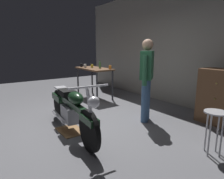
# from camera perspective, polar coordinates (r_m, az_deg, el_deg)

# --- Properties ---
(ground_plane) EXTENTS (12.00, 12.00, 0.00)m
(ground_plane) POSITION_cam_1_polar(r_m,az_deg,el_deg) (4.03, -8.75, -10.14)
(ground_plane) COLOR slate
(back_wall) EXTENTS (8.00, 0.12, 3.10)m
(back_wall) POSITION_cam_1_polar(r_m,az_deg,el_deg) (5.56, 18.01, 11.86)
(back_wall) COLOR gray
(back_wall) RESTS_ON ground_plane
(workbench) EXTENTS (1.30, 0.64, 0.90)m
(workbench) POSITION_cam_1_polar(r_m,az_deg,el_deg) (6.01, -5.15, 5.09)
(workbench) COLOR brown
(workbench) RESTS_ON ground_plane
(motorcycle) EXTENTS (2.19, 0.60, 1.00)m
(motorcycle) POSITION_cam_1_polar(r_m,az_deg,el_deg) (3.60, -11.57, -5.43)
(motorcycle) COLOR black
(motorcycle) RESTS_ON ground_plane
(person_standing) EXTENTS (0.40, 0.48, 1.67)m
(person_standing) POSITION_cam_1_polar(r_m,az_deg,el_deg) (4.09, 9.86, 3.59)
(person_standing) COLOR #446795
(person_standing) RESTS_ON ground_plane
(shop_stool) EXTENTS (0.32, 0.32, 0.64)m
(shop_stool) POSITION_cam_1_polar(r_m,az_deg,el_deg) (3.17, 27.43, -8.07)
(shop_stool) COLOR #B2B2B7
(shop_stool) RESTS_ON ground_plane
(wooden_dresser) EXTENTS (0.80, 0.47, 1.10)m
(wooden_dresser) POSITION_cam_1_polar(r_m,az_deg,el_deg) (4.46, 28.73, -1.96)
(wooden_dresser) COLOR brown
(wooden_dresser) RESTS_ON ground_plane
(drip_tray) EXTENTS (0.56, 0.40, 0.01)m
(drip_tray) POSITION_cam_1_polar(r_m,az_deg,el_deg) (3.82, -11.74, -11.45)
(drip_tray) COLOR olive
(drip_tray) RESTS_ON ground_plane
(mug_white_ceramic) EXTENTS (0.12, 0.08, 0.10)m
(mug_white_ceramic) POSITION_cam_1_polar(r_m,az_deg,el_deg) (6.19, -7.71, 6.75)
(mug_white_ceramic) COLOR white
(mug_white_ceramic) RESTS_ON workbench
(mug_yellow_tall) EXTENTS (0.11, 0.08, 0.10)m
(mug_yellow_tall) POSITION_cam_1_polar(r_m,az_deg,el_deg) (6.14, -5.73, 6.75)
(mug_yellow_tall) COLOR yellow
(mug_yellow_tall) RESTS_ON workbench
(mug_black_matte) EXTENTS (0.11, 0.07, 0.11)m
(mug_black_matte) POSITION_cam_1_polar(r_m,az_deg,el_deg) (6.37, -8.75, 6.92)
(mug_black_matte) COLOR black
(mug_black_matte) RESTS_ON workbench
(mug_orange_travel) EXTENTS (0.11, 0.08, 0.11)m
(mug_orange_travel) POSITION_cam_1_polar(r_m,az_deg,el_deg) (5.68, -0.55, 6.41)
(mug_orange_travel) COLOR orange
(mug_orange_travel) RESTS_ON workbench
(bottle) EXTENTS (0.06, 0.06, 0.24)m
(bottle) POSITION_cam_1_polar(r_m,az_deg,el_deg) (5.90, -3.50, 7.02)
(bottle) COLOR #4C8C4C
(bottle) RESTS_ON workbench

